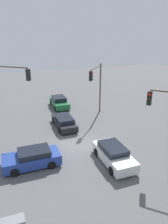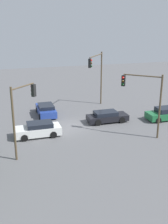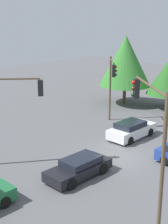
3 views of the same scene
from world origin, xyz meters
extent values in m
plane|color=#5B5B5E|center=(0.00, 0.00, 0.00)|extent=(80.00, 80.00, 0.00)
cube|color=silver|center=(1.81, -3.90, 0.58)|extent=(1.86, 4.46, 0.79)
cube|color=black|center=(1.81, -3.67, 1.19)|extent=(1.64, 2.45, 0.43)
cylinder|color=black|center=(2.69, -5.28, 0.33)|extent=(0.22, 0.66, 0.66)
cylinder|color=black|center=(0.92, -5.28, 0.33)|extent=(0.22, 0.66, 0.66)
cylinder|color=black|center=(2.69, -2.51, 0.33)|extent=(0.22, 0.66, 0.66)
cylinder|color=black|center=(0.92, -2.51, 0.33)|extent=(0.22, 0.66, 0.66)
cube|color=black|center=(-0.03, 4.13, 0.51)|extent=(1.77, 4.54, 0.63)
cube|color=black|center=(-0.03, 3.90, 1.03)|extent=(1.56, 2.50, 0.43)
cylinder|color=black|center=(-0.87, 5.53, 0.35)|extent=(0.22, 0.70, 0.70)
cylinder|color=black|center=(0.81, 5.53, 0.35)|extent=(0.22, 0.70, 0.70)
cylinder|color=black|center=(-0.87, 2.72, 0.35)|extent=(0.22, 0.70, 0.70)
cylinder|color=black|center=(0.81, 2.72, 0.35)|extent=(0.22, 0.70, 0.70)
cylinder|color=black|center=(-3.01, -1.17, 0.32)|extent=(0.65, 0.22, 0.65)
cylinder|color=black|center=(0.25, 9.37, 0.32)|extent=(0.22, 0.65, 0.65)
cylinder|color=brown|center=(4.35, 5.77, 5.94)|extent=(2.51, 2.81, 0.12)
cube|color=black|center=(3.14, 4.41, 5.31)|extent=(0.44, 0.44, 1.05)
sphere|color=red|center=(3.27, 4.29, 5.65)|extent=(0.22, 0.22, 0.22)
sphere|color=#392605|center=(3.27, 4.29, 5.31)|extent=(0.22, 0.22, 0.22)
sphere|color=black|center=(3.27, 4.29, 4.98)|extent=(0.22, 0.22, 0.22)
cylinder|color=brown|center=(-7.01, 5.88, 3.50)|extent=(0.18, 0.18, 6.99)
cylinder|color=brown|center=(-5.25, 4.50, 6.74)|extent=(3.60, 2.84, 0.12)
cube|color=black|center=(-3.49, 3.13, 6.12)|extent=(0.44, 0.43, 1.05)
sphere|color=red|center=(-3.38, 3.27, 6.46)|extent=(0.22, 0.22, 0.22)
sphere|color=#392605|center=(-3.38, 3.27, 6.12)|extent=(0.22, 0.22, 0.22)
sphere|color=black|center=(-3.38, 3.27, 5.78)|extent=(0.22, 0.22, 0.22)
cylinder|color=brown|center=(6.21, -6.25, 3.05)|extent=(0.18, 0.18, 6.10)
cylinder|color=brown|center=(5.23, -5.29, 5.85)|extent=(2.04, 1.99, 0.12)
cube|color=black|center=(4.25, -4.34, 5.23)|extent=(0.44, 0.44, 1.05)
sphere|color=red|center=(4.13, -4.46, 5.56)|extent=(0.22, 0.22, 0.22)
sphere|color=#392605|center=(4.13, -4.46, 5.23)|extent=(0.22, 0.22, 0.22)
sphere|color=black|center=(4.13, -4.46, 4.89)|extent=(0.22, 0.22, 0.22)
cylinder|color=#4C3823|center=(8.88, -11.94, 1.07)|extent=(0.36, 0.36, 2.14)
cone|color=#337A2D|center=(8.88, -11.94, 4.86)|extent=(5.62, 5.62, 5.44)
cylinder|color=brown|center=(4.36, -13.53, 0.82)|extent=(0.41, 0.41, 1.63)
camera|label=1|loc=(-5.64, -17.04, 9.93)|focal=35.00mm
camera|label=2|loc=(27.55, -6.88, 10.89)|focal=45.00mm
camera|label=3|loc=(-14.06, 17.94, 10.16)|focal=55.00mm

